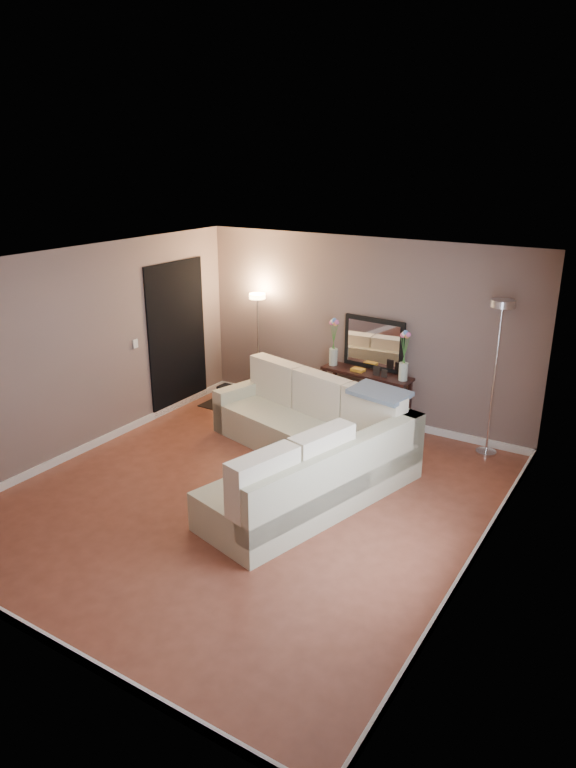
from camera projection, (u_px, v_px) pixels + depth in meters
The scene contains 23 objects.
floor at pixel (250, 497), 7.20m from camera, with size 5.00×5.50×0.01m, color brown.
ceiling at pixel (245, 264), 6.32m from camera, with size 5.00×5.50×0.01m, color white.
wall_back at pixel (362, 331), 8.97m from camera, with size 5.00×0.02×2.60m, color #79635D.
wall_front at pixel (23, 500), 4.55m from camera, with size 5.00×0.02×2.60m, color #79635D.
wall_left at pixel (84, 352), 8.01m from camera, with size 0.02×5.50×2.60m, color #79635D.
wall_right at pixel (486, 440), 5.51m from camera, with size 0.02×5.50×2.60m, color #79635D.
baseboard_back at pixel (358, 414), 9.37m from camera, with size 5.00×0.03×0.10m, color white.
baseboard_front at pixel (48, 640), 4.99m from camera, with size 5.00×0.03×0.10m, color white.
baseboard_left at pixel (96, 443), 8.42m from camera, with size 0.03×5.50×0.10m, color white.
baseboard_right at pixel (470, 563), 5.94m from camera, with size 0.03×5.50×0.10m, color white.
doorway at pixel (177, 337), 9.42m from camera, with size 0.02×1.20×2.20m, color black.
switch_plate at pixel (135, 344), 8.71m from camera, with size 0.02×0.08×0.12m, color white.
sectional_sofa at pixel (308, 445), 7.63m from camera, with size 2.94×3.29×0.98m.
throw_blanket at pixel (379, 393), 7.53m from camera, with size 0.71×0.41×0.05m, color slate.
console_table at pixel (361, 395), 8.98m from camera, with size 1.33×0.46×0.80m.
leaning_mirror at pixel (374, 344), 8.82m from camera, with size 0.92×0.12×0.72m.
table_decor at pixel (365, 371), 8.78m from camera, with size 0.55×0.14×0.13m.
flower_vase_left at pixel (334, 345), 9.03m from camera, with size 0.15×0.13×0.69m.
flower_vase_right at pixel (404, 359), 8.41m from camera, with size 0.15×0.13×0.69m.
floor_lamp_lit at pixel (258, 326), 9.65m from camera, with size 0.24×0.24×1.68m.
floor_lamp_unlit at pixel (498, 348), 7.77m from camera, with size 0.31×0.31×2.00m.
charcoal_rug at pixel (242, 405), 9.84m from camera, with size 1.10×0.82×0.01m, color black.
black_bag at pixel (229, 393), 9.81m from camera, with size 0.31×0.22×0.20m, color black.
Camera 1 is at (3.72, -5.17, 3.60)m, focal length 30.00 mm.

